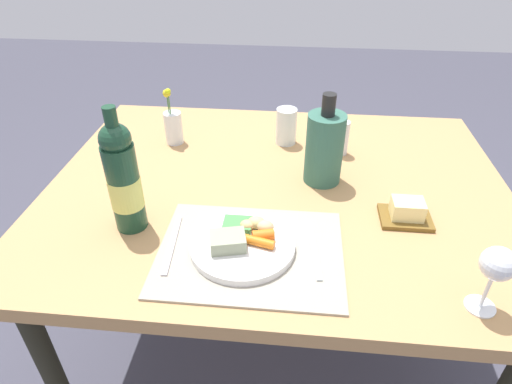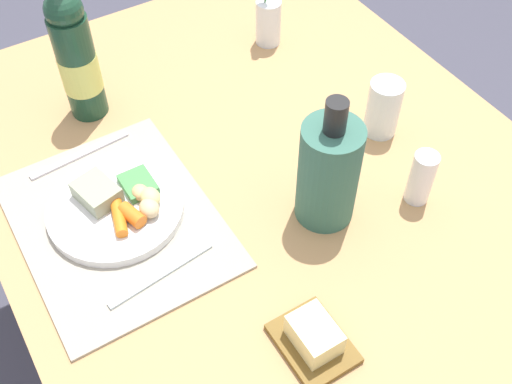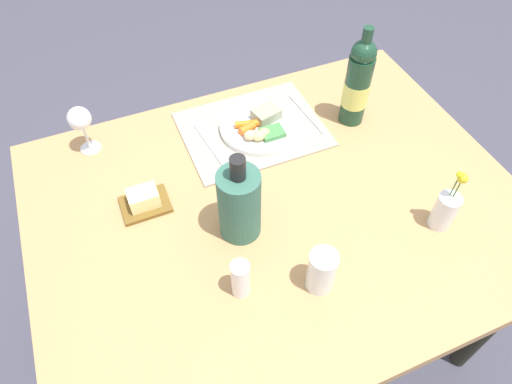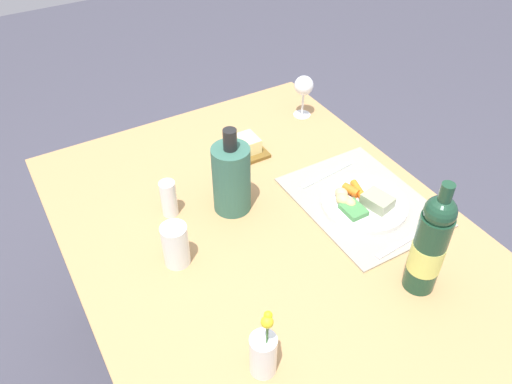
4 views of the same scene
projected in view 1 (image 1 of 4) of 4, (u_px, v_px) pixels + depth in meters
ground_plane at (272, 342)px, 1.67m from camera, size 8.00×8.00×0.00m
dining_table at (277, 203)px, 1.29m from camera, size 1.33×1.03×0.74m
placemat at (250, 252)px, 1.01m from camera, size 0.43×0.34×0.01m
dinner_plate at (243, 242)px, 1.01m from camera, size 0.25×0.25×0.05m
fork at (172, 244)px, 1.03m from camera, size 0.03×0.21×0.00m
knife at (314, 249)px, 1.01m from camera, size 0.04×0.20×0.00m
flower_vase at (173, 126)px, 1.44m from camera, size 0.06×0.06×0.19m
salt_shaker at (342, 138)px, 1.38m from camera, size 0.05×0.05×0.11m
water_tumbler at (286, 128)px, 1.44m from camera, size 0.07×0.07×0.12m
wine_glass at (497, 266)px, 0.82m from camera, size 0.07×0.07×0.16m
butter_dish at (406, 212)px, 1.11m from camera, size 0.13×0.10×0.06m
cooler_bottle at (324, 148)px, 1.22m from camera, size 0.11×0.11×0.27m
wine_bottle at (123, 179)px, 1.02m from camera, size 0.08×0.08×0.32m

